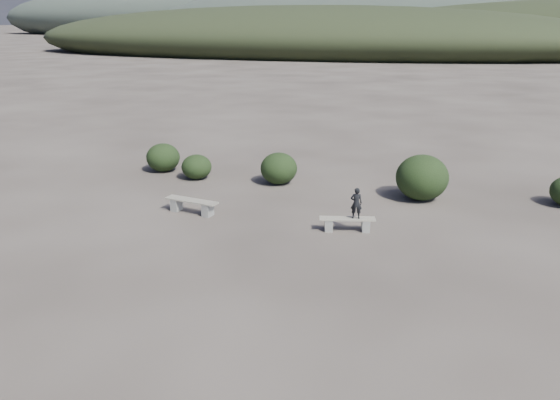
% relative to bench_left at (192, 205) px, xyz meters
% --- Properties ---
extents(ground, '(1200.00, 1200.00, 0.00)m').
position_rel_bench_left_xyz_m(ground, '(3.63, -4.45, -0.28)').
color(ground, '#322C27').
rests_on(ground, ground).
extents(bench_left, '(1.89, 0.63, 0.46)m').
position_rel_bench_left_xyz_m(bench_left, '(0.00, 0.00, 0.00)').
color(bench_left, slate).
rests_on(bench_left, ground).
extents(bench_right, '(1.69, 0.79, 0.42)m').
position_rel_bench_left_xyz_m(bench_right, '(5.17, 0.01, -0.03)').
color(bench_right, slate).
rests_on(bench_right, ground).
extents(seated_person, '(0.39, 0.30, 0.95)m').
position_rel_bench_left_xyz_m(seated_person, '(5.40, 0.08, 0.61)').
color(seated_person, black).
rests_on(seated_person, bench_right).
extents(shrub_a, '(1.20, 1.20, 0.98)m').
position_rel_bench_left_xyz_m(shrub_a, '(-1.69, 3.78, 0.21)').
color(shrub_a, black).
rests_on(shrub_a, ground).
extents(shrub_b, '(1.42, 1.42, 1.22)m').
position_rel_bench_left_xyz_m(shrub_b, '(1.64, 4.15, 0.33)').
color(shrub_b, black).
rests_on(shrub_b, ground).
extents(shrub_d, '(1.83, 1.83, 1.60)m').
position_rel_bench_left_xyz_m(shrub_d, '(7.02, 3.86, 0.52)').
color(shrub_d, black).
rests_on(shrub_d, ground).
extents(shrub_f, '(1.39, 1.39, 1.17)m').
position_rel_bench_left_xyz_m(shrub_f, '(-3.54, 4.39, 0.30)').
color(shrub_f, black).
rests_on(shrub_f, ground).
extents(mountain_ridges, '(500.00, 400.00, 56.00)m').
position_rel_bench_left_xyz_m(mountain_ridges, '(-3.85, 334.61, 10.55)').
color(mountain_ridges, black).
rests_on(mountain_ridges, ground).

